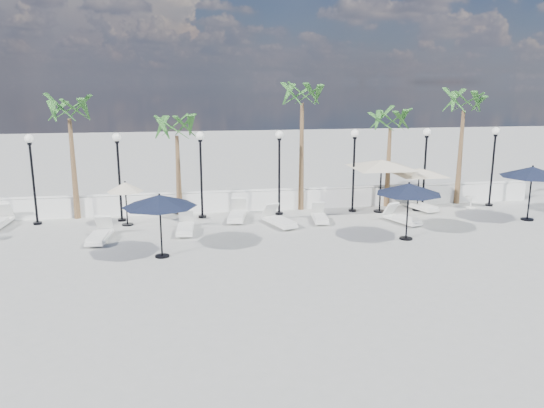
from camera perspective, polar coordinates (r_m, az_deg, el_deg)
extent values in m
plane|color=#979792|center=(18.25, 4.45, -6.02)|extent=(100.00, 100.00, 0.00)
cube|color=white|center=(25.20, 0.37, 0.42)|extent=(26.00, 0.30, 0.90)
cube|color=white|center=(25.10, 0.37, 1.58)|extent=(26.00, 0.12, 0.08)
cylinder|color=black|center=(24.77, -23.90, -1.89)|extent=(0.36, 0.36, 0.10)
cylinder|color=black|center=(24.42, -24.26, 1.97)|extent=(0.10, 0.10, 3.50)
cylinder|color=black|center=(24.19, -24.63, 5.92)|extent=(0.18, 0.18, 0.10)
sphere|color=white|center=(24.17, -24.68, 6.41)|extent=(0.36, 0.36, 0.36)
cylinder|color=black|center=(24.12, -15.83, -1.64)|extent=(0.36, 0.36, 0.10)
cylinder|color=black|center=(23.76, -16.08, 2.34)|extent=(0.10, 0.10, 3.50)
cylinder|color=black|center=(23.53, -16.34, 6.41)|extent=(0.18, 0.18, 0.10)
sphere|color=white|center=(23.50, -16.37, 6.91)|extent=(0.36, 0.36, 0.36)
cylinder|color=black|center=(23.98, -7.49, -1.33)|extent=(0.36, 0.36, 0.10)
cylinder|color=black|center=(23.62, -7.61, 2.67)|extent=(0.10, 0.10, 3.50)
cylinder|color=black|center=(23.38, -7.73, 6.77)|extent=(0.18, 0.18, 0.10)
sphere|color=white|center=(23.35, -7.75, 7.28)|extent=(0.36, 0.36, 0.36)
cylinder|color=black|center=(24.34, 0.77, -1.01)|extent=(0.36, 0.36, 0.10)
cylinder|color=black|center=(23.98, 0.78, 2.94)|extent=(0.10, 0.10, 3.50)
cylinder|color=black|center=(23.75, 0.79, 6.98)|extent=(0.18, 0.18, 0.10)
sphere|color=white|center=(23.73, 0.80, 7.48)|extent=(0.36, 0.36, 0.36)
cylinder|color=black|center=(25.19, 8.63, -0.68)|extent=(0.36, 0.36, 0.10)
cylinder|color=black|center=(24.84, 8.76, 3.14)|extent=(0.10, 0.10, 3.50)
cylinder|color=black|center=(24.62, 8.90, 7.04)|extent=(0.18, 0.18, 0.10)
sphere|color=white|center=(24.60, 8.91, 7.53)|extent=(0.36, 0.36, 0.36)
cylinder|color=black|center=(26.47, 15.85, -0.36)|extent=(0.36, 0.36, 0.10)
cylinder|color=black|center=(26.15, 16.08, 3.27)|extent=(0.10, 0.10, 3.50)
cylinder|color=black|center=(25.93, 16.31, 6.97)|extent=(0.18, 0.18, 0.10)
sphere|color=white|center=(25.91, 16.34, 7.43)|extent=(0.36, 0.36, 0.36)
cylinder|color=black|center=(28.14, 22.31, -0.07)|extent=(0.36, 0.36, 0.10)
cylinder|color=black|center=(27.83, 22.61, 3.34)|extent=(0.10, 0.10, 3.50)
cylinder|color=black|center=(27.63, 22.91, 6.81)|extent=(0.18, 0.18, 0.10)
sphere|color=white|center=(27.61, 22.95, 7.25)|extent=(0.36, 0.36, 0.36)
cone|color=brown|center=(24.78, -20.55, 3.49)|extent=(0.28, 0.28, 4.40)
cone|color=brown|center=(24.39, -10.04, 3.03)|extent=(0.28, 0.28, 3.60)
cone|color=brown|center=(24.88, 3.19, 5.03)|extent=(0.28, 0.28, 5.00)
cone|color=brown|center=(26.25, 12.39, 3.84)|extent=(0.28, 0.28, 3.80)
cone|color=brown|center=(27.78, 19.56, 4.72)|extent=(0.28, 0.28, 4.60)
cube|color=silver|center=(25.56, -26.88, -0.52)|extent=(0.67, 0.52, 0.65)
cube|color=silver|center=(21.25, -18.05, -3.44)|extent=(0.84, 2.03, 0.11)
cube|color=silver|center=(20.97, -18.24, -3.33)|extent=(0.74, 1.39, 0.11)
cube|color=silver|center=(21.90, -17.65, -1.86)|extent=(0.66, 0.52, 0.62)
cube|color=silver|center=(23.34, -3.75, -1.35)|extent=(1.08, 2.13, 0.11)
cube|color=silver|center=(23.05, -3.83, -1.23)|extent=(0.90, 1.47, 0.11)
cube|color=silver|center=(24.04, -3.57, 0.07)|extent=(0.72, 0.60, 0.63)
cube|color=silver|center=(21.62, -9.30, -2.69)|extent=(0.77, 1.96, 0.10)
cube|color=silver|center=(21.34, -9.35, -2.58)|extent=(0.69, 1.33, 0.10)
cube|color=silver|center=(22.28, -9.22, -1.20)|extent=(0.63, 0.49, 0.60)
cube|color=silver|center=(23.15, 5.16, -1.56)|extent=(0.80, 1.81, 0.09)
cube|color=silver|center=(22.89, 5.25, -1.45)|extent=(0.69, 1.24, 0.09)
cube|color=silver|center=(23.75, 4.95, -0.31)|extent=(0.60, 0.48, 0.55)
cube|color=silver|center=(22.36, 0.80, -1.98)|extent=(1.27, 2.08, 0.11)
cube|color=silver|center=(22.10, 1.14, -1.84)|extent=(1.02, 1.46, 0.11)
cube|color=silver|center=(22.94, -0.18, -0.57)|extent=(0.74, 0.64, 0.62)
cube|color=silver|center=(26.07, 15.61, -0.31)|extent=(1.16, 2.02, 0.10)
cube|color=silver|center=(25.86, 16.00, -0.18)|extent=(0.94, 1.41, 0.10)
cube|color=silver|center=(26.56, 14.55, 0.84)|extent=(0.71, 0.61, 0.60)
cube|color=silver|center=(23.46, 13.85, -1.68)|extent=(1.21, 1.92, 0.10)
cube|color=silver|center=(23.26, 14.28, -1.55)|extent=(0.96, 1.35, 0.10)
cube|color=silver|center=(23.89, 12.68, -0.45)|extent=(0.69, 0.60, 0.57)
cylinder|color=silver|center=(23.42, -9.07, -1.82)|extent=(0.43, 0.43, 0.03)
cylinder|color=silver|center=(23.36, -9.09, -1.25)|extent=(0.06, 0.06, 0.51)
cylinder|color=silver|center=(23.30, -9.11, -0.61)|extent=(0.55, 0.55, 0.03)
cylinder|color=silver|center=(27.31, 20.58, -0.37)|extent=(0.45, 0.45, 0.03)
cylinder|color=silver|center=(27.26, 20.62, 0.14)|extent=(0.07, 0.07, 0.53)
cylinder|color=silver|center=(27.20, 20.66, 0.71)|extent=(0.58, 0.58, 0.03)
cylinder|color=black|center=(18.90, -11.73, -5.50)|extent=(0.49, 0.49, 0.05)
cylinder|color=black|center=(18.60, -11.88, -2.42)|extent=(0.06, 0.06, 2.16)
cone|color=black|center=(18.38, -12.01, 0.35)|extent=(2.56, 2.56, 0.40)
sphere|color=black|center=(18.34, -12.04, 1.02)|extent=(0.07, 0.07, 0.07)
cylinder|color=black|center=(21.19, 14.20, -3.61)|extent=(0.50, 0.50, 0.05)
cylinder|color=black|center=(20.92, 14.36, -0.85)|extent=(0.06, 0.06, 2.16)
cone|color=black|center=(20.72, 14.50, 1.61)|extent=(2.52, 2.52, 0.40)
sphere|color=black|center=(20.68, 14.54, 2.22)|extent=(0.07, 0.07, 0.07)
cylinder|color=black|center=(25.93, 25.75, -1.49)|extent=(0.54, 0.54, 0.06)
cylinder|color=black|center=(25.70, 25.99, 0.96)|extent=(0.07, 0.07, 2.33)
cone|color=black|center=(25.53, 26.21, 3.14)|extent=(2.72, 2.72, 0.44)
sphere|color=black|center=(25.50, 26.27, 3.67)|extent=(0.08, 0.08, 0.08)
cylinder|color=black|center=(25.32, 11.47, -0.76)|extent=(0.55, 0.55, 0.06)
cylinder|color=black|center=(25.07, 11.59, 1.86)|extent=(0.07, 0.07, 2.42)
pyramid|color=beige|center=(24.87, 11.72, 4.66)|extent=(5.37, 5.37, 0.37)
cylinder|color=black|center=(26.04, 15.32, -0.60)|extent=(0.46, 0.46, 0.05)
cylinder|color=black|center=(25.84, 15.45, 1.49)|extent=(0.06, 0.06, 1.99)
pyramid|color=beige|center=(25.67, 15.59, 3.71)|extent=(4.32, 4.32, 0.31)
cylinder|color=black|center=(23.36, -15.27, -2.13)|extent=(0.48, 0.48, 0.05)
cylinder|color=black|center=(23.15, -15.39, -0.03)|extent=(0.06, 0.06, 1.81)
cone|color=beige|center=(23.00, -15.51, 1.78)|extent=(1.55, 1.55, 0.39)
sphere|color=black|center=(22.96, -15.54, 2.31)|extent=(0.07, 0.07, 0.07)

